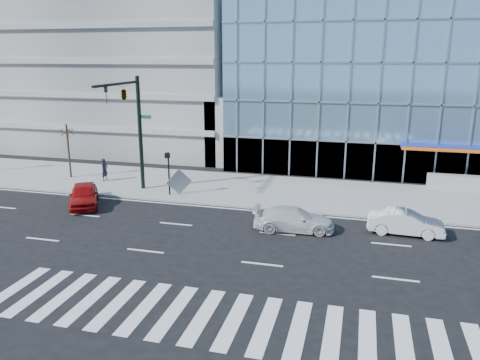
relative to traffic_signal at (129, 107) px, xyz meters
The scene contains 13 objects.
ground 13.41m from the traffic_signal, 22.56° to the right, with size 160.00×160.00×0.00m, color black.
sidewalk 13.03m from the traffic_signal, 17.33° to the left, with size 120.00×8.00×0.15m, color gray.
theatre_building 32.95m from the traffic_signal, 40.61° to the left, with size 42.00×26.00×15.00m, color #7BAACE.
parking_garage 23.56m from the traffic_signal, 112.79° to the left, with size 24.00×24.00×20.00m, color gray.
ramp_block 14.68m from the traffic_signal, 69.59° to the left, with size 6.00×8.00×6.00m, color gray.
traffic_signal is the anchor object (origin of this frame).
ped_signal_post 4.75m from the traffic_signal, ahead, with size 0.30×0.33×3.00m.
street_tree_near 7.96m from the traffic_signal, 157.29° to the left, with size 1.10×1.10×4.23m.
white_suv 13.55m from the traffic_signal, 17.91° to the right, with size 1.83×4.49×1.30m, color silver.
white_sedan 18.82m from the traffic_signal, ahead, with size 1.41×4.04×1.33m, color silver.
red_sedan 6.49m from the traffic_signal, 125.95° to the right, with size 1.73×4.30×1.47m, color #960B0C.
pedestrian 6.90m from the traffic_signal, 145.17° to the left, with size 0.63×0.41×1.73m, color black.
tilted_panel 6.03m from the traffic_signal, 10.14° to the left, with size 1.30×0.06×1.30m, color gray.
Camera 1 is at (4.14, -23.82, 9.53)m, focal length 35.00 mm.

